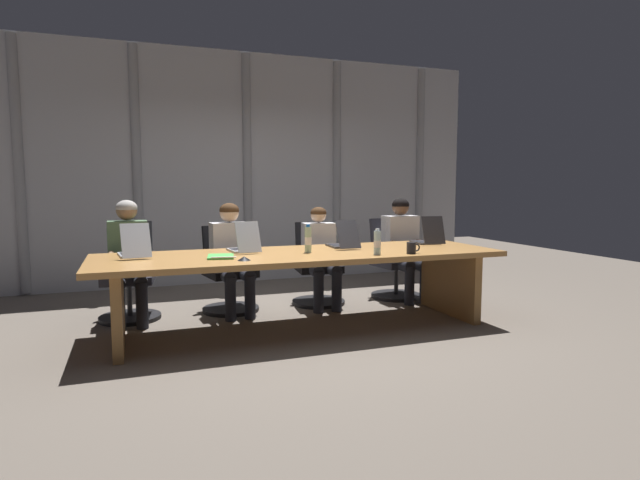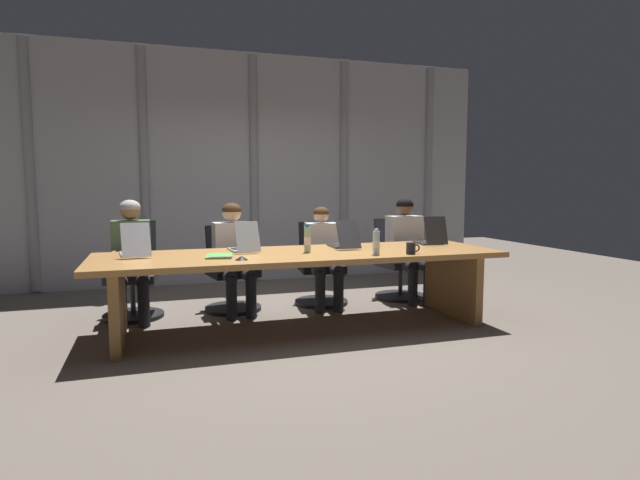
% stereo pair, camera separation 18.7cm
% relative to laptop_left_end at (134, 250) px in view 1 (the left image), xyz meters
% --- Properties ---
extents(ground_plane, '(13.75, 13.75, 0.00)m').
position_rel_laptop_left_end_xyz_m(ground_plane, '(1.47, -0.24, -0.78)').
color(ground_plane, '#6B6056').
extents(conference_table, '(3.72, 1.14, 0.72)m').
position_rel_laptop_left_end_xyz_m(conference_table, '(1.47, -0.24, -0.20)').
color(conference_table, '#B77F42').
rests_on(conference_table, ground_plane).
extents(curtain_backdrop, '(6.87, 0.17, 3.14)m').
position_rel_laptop_left_end_xyz_m(curtain_backdrop, '(1.47, 2.37, 0.79)').
color(curtain_backdrop, '#B2B2B7').
rests_on(curtain_backdrop, ground_plane).
extents(laptop_left_end, '(0.29, 0.51, 0.30)m').
position_rel_laptop_left_end_xyz_m(laptop_left_end, '(0.00, 0.00, 0.00)').
color(laptop_left_end, '#A8ADB7').
rests_on(laptop_left_end, conference_table).
extents(laptop_left_mid, '(0.26, 0.45, 0.29)m').
position_rel_laptop_left_end_xyz_m(laptop_left_mid, '(0.97, -0.01, -0.00)').
color(laptop_left_mid, '#A8ADB7').
rests_on(laptop_left_mid, conference_table).
extents(laptop_center, '(0.24, 0.48, 0.28)m').
position_rel_laptop_left_end_xyz_m(laptop_center, '(1.97, -0.01, -0.00)').
color(laptop_center, '#2D2D33').
rests_on(laptop_center, conference_table).
extents(laptop_right_mid, '(0.29, 0.45, 0.30)m').
position_rel_laptop_left_end_xyz_m(laptop_right_mid, '(2.95, -0.02, 0.00)').
color(laptop_right_mid, '#2D2D33').
rests_on(laptop_right_mid, conference_table).
extents(office_chair_left_end, '(0.60, 0.60, 0.97)m').
position_rel_laptop_left_end_xyz_m(office_chair_left_end, '(-0.05, 0.72, -0.42)').
color(office_chair_left_end, '#2D2D38').
rests_on(office_chair_left_end, ground_plane).
extents(office_chair_left_mid, '(0.60, 0.61, 0.91)m').
position_rel_laptop_left_end_xyz_m(office_chair_left_mid, '(0.95, 0.72, -0.44)').
color(office_chair_left_mid, black).
rests_on(office_chair_left_mid, ground_plane).
extents(office_chair_center, '(0.60, 0.60, 0.92)m').
position_rel_laptop_left_end_xyz_m(office_chair_center, '(1.96, 0.72, -0.43)').
color(office_chair_center, black).
rests_on(office_chair_center, ground_plane).
extents(office_chair_right_mid, '(0.60, 0.60, 0.94)m').
position_rel_laptop_left_end_xyz_m(office_chair_right_mid, '(2.95, 0.72, -0.43)').
color(office_chair_right_mid, '#2D2D38').
rests_on(office_chair_right_mid, ground_plane).
extents(person_left_end, '(0.38, 0.55, 1.20)m').
position_rel_laptop_left_end_xyz_m(person_left_end, '(-0.05, 0.56, -0.10)').
color(person_left_end, '#4C6B4C').
rests_on(person_left_end, ground_plane).
extents(person_left_mid, '(0.43, 0.57, 1.16)m').
position_rel_laptop_left_end_xyz_m(person_left_mid, '(0.96, 0.56, -0.12)').
color(person_left_mid, silver).
rests_on(person_left_mid, ground_plane).
extents(person_center, '(0.39, 0.57, 1.10)m').
position_rel_laptop_left_end_xyz_m(person_center, '(1.94, 0.55, -0.16)').
color(person_center, silver).
rests_on(person_center, ground_plane).
extents(person_right_mid, '(0.42, 0.56, 1.19)m').
position_rel_laptop_left_end_xyz_m(person_right_mid, '(2.99, 0.57, -0.10)').
color(person_right_mid, silver).
rests_on(person_right_mid, ground_plane).
extents(water_bottle_primary, '(0.06, 0.06, 0.26)m').
position_rel_laptop_left_end_xyz_m(water_bottle_primary, '(1.52, -0.25, 0.06)').
color(water_bottle_primary, '#ADD1B2').
rests_on(water_bottle_primary, conference_table).
extents(water_bottle_secondary, '(0.06, 0.06, 0.24)m').
position_rel_laptop_left_end_xyz_m(water_bottle_secondary, '(2.06, -0.60, 0.05)').
color(water_bottle_secondary, silver).
rests_on(water_bottle_secondary, conference_table).
extents(coffee_mug_near, '(0.13, 0.08, 0.10)m').
position_rel_laptop_left_end_xyz_m(coffee_mug_near, '(2.39, -0.65, -0.01)').
color(coffee_mug_near, black).
rests_on(coffee_mug_near, conference_table).
extents(conference_mic_left_side, '(0.11, 0.11, 0.03)m').
position_rel_laptop_left_end_xyz_m(conference_mic_left_side, '(0.86, -0.56, -0.04)').
color(conference_mic_left_side, black).
rests_on(conference_mic_left_side, conference_table).
extents(spiral_notepad, '(0.27, 0.34, 0.03)m').
position_rel_laptop_left_end_xyz_m(spiral_notepad, '(0.70, -0.32, -0.05)').
color(spiral_notepad, '#4CB74C').
rests_on(spiral_notepad, conference_table).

